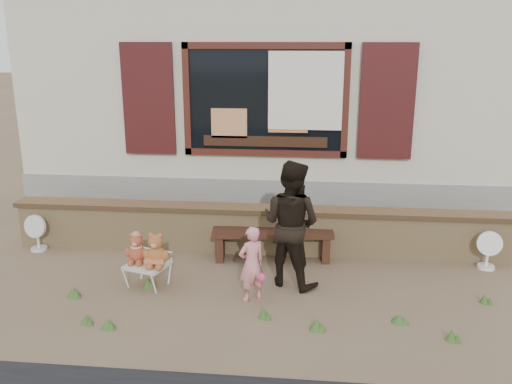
# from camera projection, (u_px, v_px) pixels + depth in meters

# --- Properties ---
(ground) EXTENTS (80.00, 80.00, 0.00)m
(ground) POSITION_uv_depth(u_px,v_px,m) (251.00, 281.00, 6.84)
(ground) COLOR brown
(ground) RESTS_ON ground
(shopfront) EXTENTS (8.04, 5.13, 4.00)m
(shopfront) POSITION_uv_depth(u_px,v_px,m) (276.00, 89.00, 10.58)
(shopfront) COLOR #BCB098
(shopfront) RESTS_ON ground
(brick_wall) EXTENTS (7.10, 0.36, 0.67)m
(brick_wall) POSITION_uv_depth(u_px,v_px,m) (259.00, 229.00, 7.70)
(brick_wall) COLOR tan
(brick_wall) RESTS_ON ground
(bench) EXTENTS (1.67, 0.48, 0.42)m
(bench) POSITION_uv_depth(u_px,v_px,m) (273.00, 239.00, 7.41)
(bench) COLOR #321A11
(bench) RESTS_ON ground
(folding_chair) EXTENTS (0.57, 0.54, 0.29)m
(folding_chair) POSITION_uv_depth(u_px,v_px,m) (147.00, 266.00, 6.64)
(folding_chair) COLOR beige
(folding_chair) RESTS_ON ground
(teddy_bear_left) EXTENTS (0.34, 0.32, 0.39)m
(teddy_bear_left) POSITION_uv_depth(u_px,v_px,m) (137.00, 247.00, 6.63)
(teddy_bear_left) COLOR brown
(teddy_bear_left) RESTS_ON folding_chair
(teddy_bear_right) EXTENTS (0.38, 0.35, 0.43)m
(teddy_bear_right) POSITION_uv_depth(u_px,v_px,m) (156.00, 249.00, 6.52)
(teddy_bear_right) COLOR brown
(teddy_bear_right) RESTS_ON folding_chair
(child) EXTENTS (0.39, 0.37, 0.90)m
(child) POSITION_uv_depth(u_px,v_px,m) (252.00, 264.00, 6.24)
(child) COLOR pink
(child) RESTS_ON ground
(adult) EXTENTS (0.95, 0.88, 1.57)m
(adult) POSITION_uv_depth(u_px,v_px,m) (291.00, 224.00, 6.57)
(adult) COLOR black
(adult) RESTS_ON ground
(fan_left) EXTENTS (0.34, 0.23, 0.54)m
(fan_left) POSITION_uv_depth(u_px,v_px,m) (37.00, 232.00, 7.76)
(fan_left) COLOR silver
(fan_left) RESTS_ON ground
(fan_right) EXTENTS (0.33, 0.22, 0.53)m
(fan_right) POSITION_uv_depth(u_px,v_px,m) (488.00, 250.00, 7.15)
(fan_right) COLOR white
(fan_right) RESTS_ON ground
(grass_tufts) EXTENTS (4.95, 1.14, 0.14)m
(grass_tufts) POSITION_uv_depth(u_px,v_px,m) (239.00, 310.00, 5.99)
(grass_tufts) COLOR #395C25
(grass_tufts) RESTS_ON ground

